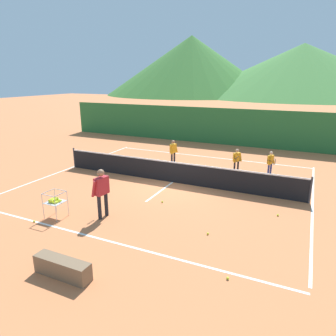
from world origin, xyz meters
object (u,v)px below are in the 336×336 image
(ball_cart, at_px, (55,201))
(tennis_net, at_px, (173,172))
(tennis_ball_4, at_px, (162,202))
(instructor, at_px, (102,189))
(student_2, at_px, (271,161))
(student_1, at_px, (237,159))
(tennis_ball_5, at_px, (278,215))
(tennis_ball_3, at_px, (208,234))
(tennis_ball_0, at_px, (228,278))
(student_0, at_px, (173,150))
(tennis_ball_2, at_px, (34,221))
(courtside_bench, at_px, (63,268))

(ball_cart, bearing_deg, tennis_net, 66.71)
(tennis_ball_4, bearing_deg, instructor, -122.93)
(ball_cart, bearing_deg, student_2, 52.62)
(instructor, height_order, student_1, instructor)
(instructor, distance_m, tennis_ball_4, 2.54)
(ball_cart, xyz_separation_m, tennis_ball_5, (6.86, 3.28, -0.56))
(instructor, bearing_deg, tennis_net, 81.10)
(tennis_net, relative_size, tennis_ball_3, 167.95)
(student_2, height_order, tennis_ball_5, student_2)
(student_2, relative_size, tennis_ball_0, 17.63)
(tennis_ball_5, bearing_deg, tennis_ball_4, -171.30)
(instructor, xyz_separation_m, student_0, (-0.49, 6.93, -0.21))
(tennis_net, relative_size, ball_cart, 12.70)
(student_2, xyz_separation_m, tennis_ball_4, (-3.25, -5.19, -0.69))
(tennis_ball_2, bearing_deg, tennis_ball_3, 16.73)
(instructor, bearing_deg, student_2, 57.71)
(student_0, relative_size, courtside_bench, 0.91)
(student_1, relative_size, tennis_ball_4, 18.13)
(student_1, bearing_deg, instructor, -113.47)
(tennis_ball_0, relative_size, courtside_bench, 0.05)
(instructor, height_order, ball_cart, instructor)
(tennis_net, bearing_deg, tennis_ball_2, -114.14)
(student_1, xyz_separation_m, ball_cart, (-4.43, -7.52, -0.15))
(student_0, bearing_deg, tennis_ball_0, -58.43)
(tennis_ball_3, distance_m, tennis_ball_4, 2.85)
(instructor, relative_size, tennis_ball_0, 25.04)
(ball_cart, relative_size, tennis_ball_2, 13.22)
(ball_cart, xyz_separation_m, tennis_ball_3, (5.07, 1.02, -0.56))
(tennis_net, xyz_separation_m, tennis_ball_0, (4.03, -5.79, -0.47))
(student_0, distance_m, tennis_ball_4, 5.32)
(student_2, height_order, tennis_ball_0, student_2)
(tennis_ball_5, distance_m, courtside_bench, 7.11)
(tennis_ball_0, xyz_separation_m, tennis_ball_2, (-6.52, 0.22, 0.00))
(student_0, height_order, ball_cart, student_0)
(tennis_net, relative_size, tennis_ball_0, 167.95)
(instructor, relative_size, tennis_ball_2, 25.04)
(tennis_ball_0, relative_size, tennis_ball_4, 1.00)
(instructor, distance_m, tennis_ball_2, 2.45)
(ball_cart, xyz_separation_m, tennis_ball_0, (6.16, -0.84, -0.56))
(tennis_net, height_order, student_1, student_1)
(instructor, xyz_separation_m, courtside_bench, (1.09, -3.06, -0.79))
(tennis_ball_2, bearing_deg, student_0, 80.76)
(tennis_ball_5, relative_size, courtside_bench, 0.05)
(tennis_ball_5, height_order, courtside_bench, courtside_bench)
(ball_cart, relative_size, courtside_bench, 0.60)
(tennis_ball_3, distance_m, tennis_ball_5, 2.88)
(tennis_ball_5, bearing_deg, student_2, 100.78)
(student_0, xyz_separation_m, tennis_ball_5, (5.88, -4.33, -0.78))
(student_2, bearing_deg, student_0, -177.33)
(tennis_net, xyz_separation_m, student_0, (-1.16, 2.65, 0.32))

